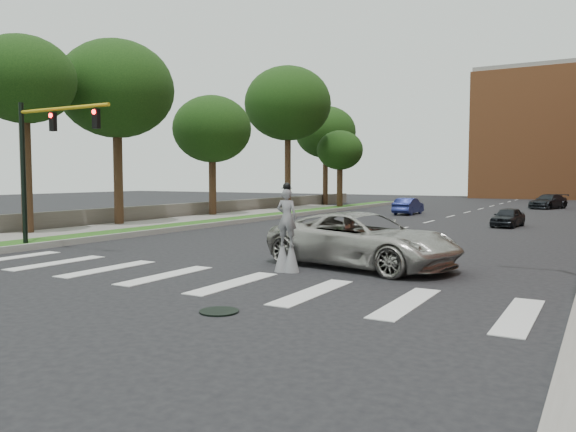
{
  "coord_description": "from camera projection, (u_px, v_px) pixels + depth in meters",
  "views": [
    {
      "loc": [
        10.61,
        -12.15,
        3.08
      ],
      "look_at": [
        0.81,
        5.0,
        1.7
      ],
      "focal_mm": 35.0,
      "sensor_mm": 36.0,
      "label": 1
    }
  ],
  "objects": [
    {
      "name": "traffic_signal",
      "position": [
        41.0,
        151.0,
        23.14
      ],
      "size": [
        5.3,
        0.23,
        6.2
      ],
      "color": "black",
      "rests_on": "ground"
    },
    {
      "name": "suv_crossing",
      "position": [
        363.0,
        240.0,
        19.13
      ],
      "size": [
        7.2,
        4.36,
        1.87
      ],
      "primitive_type": "imported",
      "rotation": [
        0.0,
        0.0,
        1.37
      ],
      "color": "#A8A69F",
      "rests_on": "ground"
    },
    {
      "name": "stilt_performer",
      "position": [
        287.0,
        236.0,
        18.14
      ],
      "size": [
        0.84,
        0.55,
        2.9
      ],
      "rotation": [
        0.0,
        0.0,
        3.24
      ],
      "color": "#372416",
      "rests_on": "ground"
    },
    {
      "name": "tree_2",
      "position": [
        116.0,
        90.0,
        34.25
      ],
      "size": [
        7.0,
        7.0,
        11.42
      ],
      "color": "#372416",
      "rests_on": "ground"
    },
    {
      "name": "manhole",
      "position": [
        219.0,
        311.0,
        12.77
      ],
      "size": [
        0.9,
        0.9,
        0.04
      ],
      "primitive_type": "cylinder",
      "color": "black",
      "rests_on": "ground"
    },
    {
      "name": "median_curb",
      "position": [
        254.0,
        220.0,
        38.47
      ],
      "size": [
        0.2,
        60.0,
        0.28
      ],
      "primitive_type": "cube",
      "color": "gray",
      "rests_on": "ground"
    },
    {
      "name": "car_far",
      "position": [
        548.0,
        201.0,
        54.12
      ],
      "size": [
        3.65,
        5.26,
        1.41
      ],
      "primitive_type": "imported",
      "rotation": [
        0.0,
        0.0,
        -0.38
      ],
      "color": "black",
      "rests_on": "ground"
    },
    {
      "name": "tree_5",
      "position": [
        326.0,
        132.0,
        61.32
      ],
      "size": [
        6.65,
        6.65,
        10.79
      ],
      "color": "#372416",
      "rests_on": "ground"
    },
    {
      "name": "tree_3",
      "position": [
        212.0,
        130.0,
        42.92
      ],
      "size": [
        6.02,
        6.02,
        9.3
      ],
      "color": "#372416",
      "rests_on": "ground"
    },
    {
      "name": "stone_wall",
      "position": [
        197.0,
        210.0,
        43.42
      ],
      "size": [
        0.5,
        56.0,
        1.1
      ],
      "primitive_type": "cube",
      "color": "#5A554D",
      "rests_on": "ground"
    },
    {
      "name": "sidewalk_left",
      "position": [
        98.0,
        230.0,
        31.82
      ],
      "size": [
        4.0,
        60.0,
        0.18
      ],
      "primitive_type": "cube",
      "color": "gray",
      "rests_on": "ground"
    },
    {
      "name": "car_near",
      "position": [
        508.0,
        217.0,
        34.58
      ],
      "size": [
        1.84,
        3.66,
        1.2
      ],
      "primitive_type": "imported",
      "rotation": [
        0.0,
        0.0,
        -0.12
      ],
      "color": "black",
      "rests_on": "ground"
    },
    {
      "name": "tree_1",
      "position": [
        23.0,
        81.0,
        28.76
      ],
      "size": [
        5.28,
        5.28,
        10.32
      ],
      "color": "#372416",
      "rests_on": "ground"
    },
    {
      "name": "ground_plane",
      "position": [
        176.0,
        285.0,
        15.99
      ],
      "size": [
        160.0,
        160.0,
        0.0
      ],
      "primitive_type": "plane",
      "color": "black",
      "rests_on": "ground"
    },
    {
      "name": "building_backdrop",
      "position": [
        573.0,
        135.0,
        79.97
      ],
      "size": [
        26.0,
        14.0,
        18.0
      ],
      "primitive_type": "cube",
      "color": "#B06537",
      "rests_on": "ground"
    },
    {
      "name": "tree_6",
      "position": [
        340.0,
        151.0,
        53.49
      ],
      "size": [
        4.42,
        4.42,
        7.5
      ],
      "color": "#372416",
      "rests_on": "ground"
    },
    {
      "name": "tree_4",
      "position": [
        288.0,
        104.0,
        50.49
      ],
      "size": [
        7.82,
        7.82,
        13.01
      ],
      "color": "#372416",
      "rests_on": "ground"
    },
    {
      "name": "grass_median",
      "position": [
        241.0,
        219.0,
        39.0
      ],
      "size": [
        2.0,
        60.0,
        0.25
      ],
      "primitive_type": "cube",
      "color": "#225217",
      "rests_on": "ground"
    },
    {
      "name": "car_mid",
      "position": [
        408.0,
        206.0,
        46.03
      ],
      "size": [
        1.47,
        4.13,
        1.36
      ],
      "primitive_type": "imported",
      "rotation": [
        0.0,
        0.0,
        3.13
      ],
      "color": "navy",
      "rests_on": "ground"
    }
  ]
}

